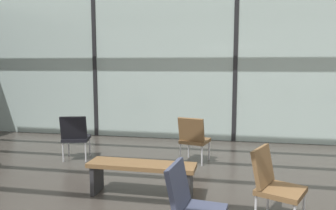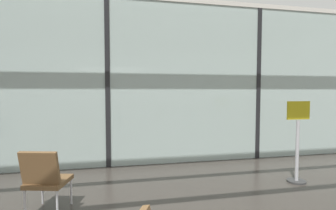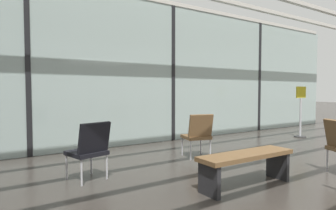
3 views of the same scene
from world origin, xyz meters
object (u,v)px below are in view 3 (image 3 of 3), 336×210
waiting_bench (247,161)px  info_sign (301,113)px  parked_airplane (96,69)px  lounge_chair_2 (198,133)px  lounge_chair_3 (90,147)px

waiting_bench → info_sign: (4.58, 2.03, 0.32)m
parked_airplane → lounge_chair_2: bearing=-95.1°
lounge_chair_2 → parked_airplane: bearing=-81.1°
parked_airplane → lounge_chair_3: 8.67m
info_sign → lounge_chair_3: bearing=-174.8°
parked_airplane → waiting_bench: 9.68m
lounge_chair_3 → waiting_bench: 2.24m
lounge_chair_2 → info_sign: info_sign is taller
parked_airplane → info_sign: parked_airplane is taller
waiting_bench → lounge_chair_2: bearing=-106.4°
parked_airplane → lounge_chair_2: parked_airplane is taller
lounge_chair_2 → lounge_chair_3: bearing=20.1°
lounge_chair_2 → info_sign: (4.05, 0.34, 0.18)m
parked_airplane → info_sign: (3.37, -7.39, -1.59)m
lounge_chair_3 → waiting_bench: size_ratio=0.58×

